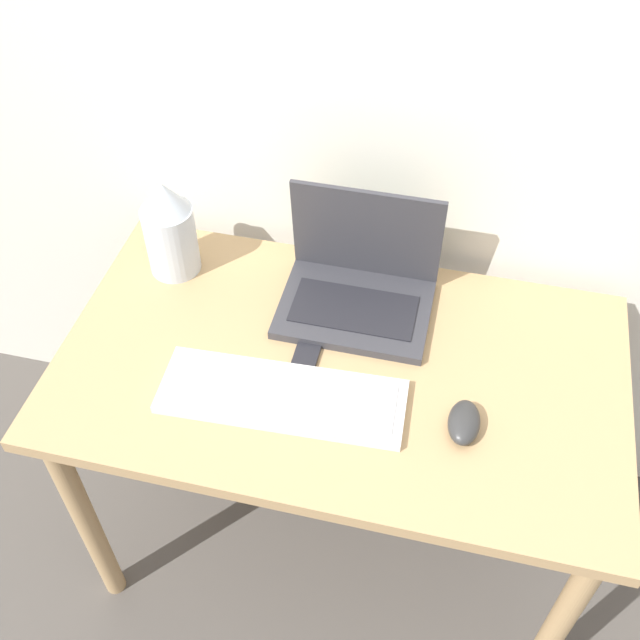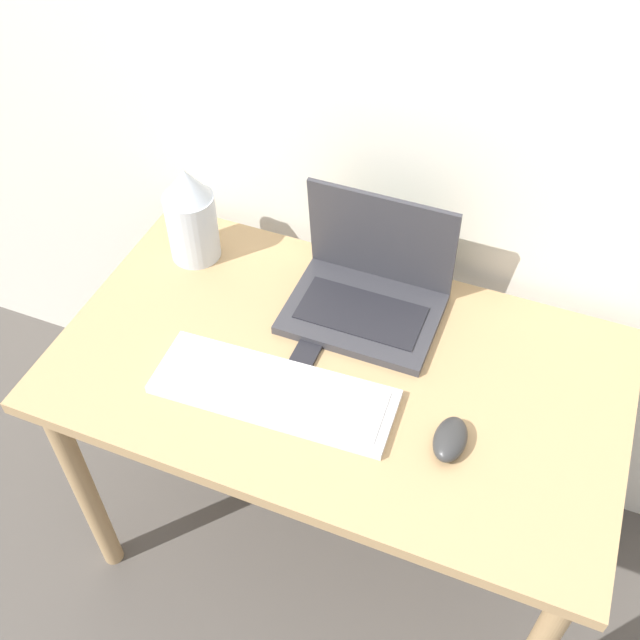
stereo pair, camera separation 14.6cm
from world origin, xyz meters
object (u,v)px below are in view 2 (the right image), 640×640
Objects in this scene: laptop at (368,286)px; mp3_player at (305,354)px; keyboard at (274,391)px; vase at (191,215)px; mouse at (450,439)px.

laptop is 0.20m from mp3_player.
vase is at bearing 137.41° from keyboard.
keyboard is 2.06× the size of vase.
laptop reaches higher than vase.
vase reaches higher than keyboard.
mouse reaches higher than keyboard.
mouse is (0.35, 0.01, 0.01)m from keyboard.
laptop reaches higher than mp3_player.
laptop is at bearing 69.57° from mp3_player.
mouse is at bearing -17.14° from mp3_player.
mp3_player is (-0.33, 0.10, -0.02)m from mouse.
keyboard is 0.12m from mp3_player.
vase is (-0.69, 0.30, 0.10)m from mouse.
mouse is 0.35m from mp3_player.
mouse is 0.44× the size of vase.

